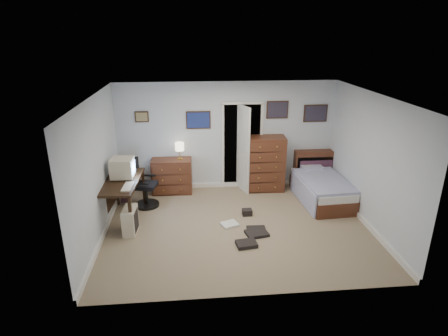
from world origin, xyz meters
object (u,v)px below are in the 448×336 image
(computer_desk, at_px, (117,190))
(office_chair, at_px, (143,188))
(low_dresser, at_px, (172,176))
(tall_dresser, at_px, (265,164))
(bed, at_px, (321,189))

(computer_desk, distance_m, office_chair, 0.75)
(low_dresser, relative_size, tall_dresser, 0.70)
(office_chair, height_order, low_dresser, office_chair)
(office_chair, bearing_deg, bed, 10.38)
(office_chair, bearing_deg, tall_dresser, 25.01)
(computer_desk, xyz_separation_m, office_chair, (0.43, 0.57, -0.23))
(computer_desk, relative_size, office_chair, 1.41)
(low_dresser, height_order, tall_dresser, tall_dresser)
(computer_desk, relative_size, bed, 0.81)
(computer_desk, height_order, tall_dresser, tall_dresser)
(computer_desk, relative_size, low_dresser, 1.64)
(low_dresser, bearing_deg, tall_dresser, 2.06)
(office_chair, xyz_separation_m, tall_dresser, (2.74, 0.66, 0.23))
(low_dresser, bearing_deg, office_chair, -127.54)
(office_chair, relative_size, low_dresser, 1.16)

